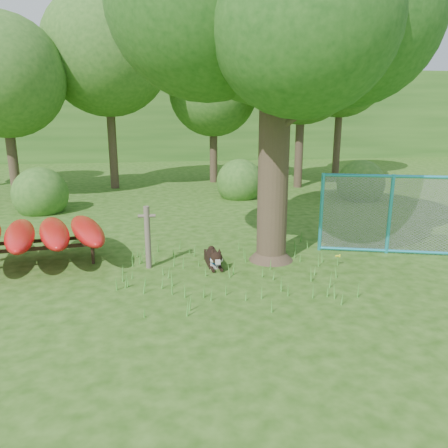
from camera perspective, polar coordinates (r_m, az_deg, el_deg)
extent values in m
plane|color=#1F460E|center=(8.25, -0.12, -8.88)|extent=(80.00, 80.00, 0.00)
cylinder|color=#382B1E|center=(9.50, 6.55, 10.36)|extent=(0.84, 0.84, 5.20)
cone|color=#382B1E|center=(9.94, 6.17, -3.22)|extent=(1.27, 1.27, 0.52)
sphere|color=#1C4B15|center=(10.30, 16.21, 24.79)|extent=(3.75, 3.75, 3.75)
sphere|color=#1C4B15|center=(8.34, 10.35, 24.74)|extent=(3.33, 3.33, 3.33)
cylinder|color=#382B1E|center=(9.45, 10.59, 14.62)|extent=(1.48, 0.22, 1.11)
cylinder|color=#382B1E|center=(9.74, 3.64, 17.27)|extent=(0.93, 1.03, 1.06)
cylinder|color=brown|center=(9.40, -9.93, -1.74)|extent=(0.13, 0.13, 1.36)
cylinder|color=brown|center=(9.28, -10.06, 1.04)|extent=(0.37, 0.08, 0.07)
cylinder|color=black|center=(10.06, -16.77, -3.81)|extent=(0.08, 0.08, 0.43)
cylinder|color=black|center=(10.64, -16.78, -2.82)|extent=(0.08, 0.08, 0.43)
cube|color=black|center=(10.08, -23.26, -2.98)|extent=(2.58, 0.42, 0.07)
cube|color=black|center=(10.66, -22.91, -2.03)|extent=(2.58, 0.42, 0.07)
ellipsoid|color=red|center=(10.35, -25.11, -1.34)|extent=(1.21, 2.66, 0.41)
ellipsoid|color=red|center=(10.27, -21.30, -1.07)|extent=(1.29, 2.66, 0.41)
ellipsoid|color=red|center=(10.22, -17.45, -0.80)|extent=(1.37, 2.65, 0.41)
cube|color=black|center=(9.67, -1.53, -4.53)|extent=(0.30, 0.71, 0.24)
cube|color=beige|center=(9.40, -1.20, -5.17)|extent=(0.23, 0.15, 0.22)
sphere|color=black|center=(9.17, -0.99, -4.43)|extent=(0.26, 0.26, 0.26)
cube|color=beige|center=(9.08, -0.85, -4.91)|extent=(0.11, 0.14, 0.09)
sphere|color=beige|center=(9.15, -1.46, -4.74)|extent=(0.12, 0.12, 0.12)
sphere|color=beige|center=(9.18, -0.48, -4.67)|extent=(0.12, 0.12, 0.12)
cone|color=black|center=(9.15, -1.47, -3.56)|extent=(0.10, 0.12, 0.12)
cone|color=black|center=(9.18, -0.62, -3.51)|extent=(0.11, 0.13, 0.12)
cylinder|color=black|center=(9.27, -1.56, -5.85)|extent=(0.09, 0.30, 0.07)
cylinder|color=black|center=(9.30, -0.48, -5.78)|extent=(0.09, 0.30, 0.07)
sphere|color=black|center=(10.00, -1.66, -3.29)|extent=(0.16, 0.16, 0.16)
torus|color=#1750B2|center=(9.27, -1.09, -4.62)|extent=(0.25, 0.09, 0.25)
cylinder|color=#29A5C2|center=(10.65, 12.59, 1.50)|extent=(0.10, 0.10, 1.88)
cylinder|color=#29A5C2|center=(10.88, 20.84, 1.16)|extent=(0.10, 0.10, 1.88)
cylinder|color=#29A5C2|center=(10.72, 21.27, 5.84)|extent=(3.02, 0.99, 0.07)
cylinder|color=#29A5C2|center=(11.10, 20.43, -3.30)|extent=(3.02, 0.99, 0.07)
plane|color=gray|center=(10.88, 20.84, 1.16)|extent=(2.99, 0.92, 3.13)
cylinder|color=#4A9B32|center=(9.87, 14.64, -4.67)|extent=(0.02, 0.02, 0.22)
sphere|color=yellow|center=(9.83, 14.68, -4.07)|extent=(0.04, 0.04, 0.04)
sphere|color=yellow|center=(9.87, 14.89, -3.96)|extent=(0.04, 0.04, 0.04)
sphere|color=yellow|center=(9.86, 14.43, -4.07)|extent=(0.04, 0.04, 0.04)
sphere|color=yellow|center=(9.81, 14.86, -4.12)|extent=(0.04, 0.04, 0.04)
sphere|color=yellow|center=(9.80, 14.60, -4.05)|extent=(0.04, 0.04, 0.04)
cylinder|color=#382B1E|center=(18.33, -26.07, 9.41)|extent=(0.36, 0.36, 4.20)
sphere|color=#2C5B1D|center=(18.33, -26.94, 16.87)|extent=(4.40, 4.40, 4.40)
cylinder|color=#382B1E|center=(19.58, -14.49, 12.19)|extent=(0.36, 0.36, 5.25)
sphere|color=#2C5B1D|center=(19.71, -15.07, 20.92)|extent=(5.20, 5.20, 5.20)
cylinder|color=#382B1E|center=(20.69, -1.38, 10.79)|extent=(0.36, 0.36, 3.85)
sphere|color=#2C5B1D|center=(20.67, -1.42, 16.89)|extent=(4.00, 4.00, 4.00)
cylinder|color=#382B1E|center=(19.49, 9.87, 11.70)|extent=(0.36, 0.36, 4.76)
sphere|color=#2C5B1D|center=(19.56, 10.23, 19.68)|extent=(4.80, 4.80, 4.80)
cylinder|color=#382B1E|center=(23.35, 14.67, 12.06)|extent=(0.36, 0.36, 4.90)
sphere|color=#2C5B1D|center=(23.42, 15.13, 18.90)|extent=(4.60, 4.60, 4.60)
sphere|color=#2C5B1D|center=(15.82, -22.64, 1.45)|extent=(1.80, 1.80, 1.80)
sphere|color=#2C5B1D|center=(17.57, 17.26, 3.13)|extent=(1.80, 1.80, 1.80)
sphere|color=#2C5B1D|center=(17.09, 2.03, 3.48)|extent=(1.80, 1.80, 1.80)
cube|color=#2C5B1D|center=(35.50, -7.06, 13.99)|extent=(80.00, 12.00, 6.00)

